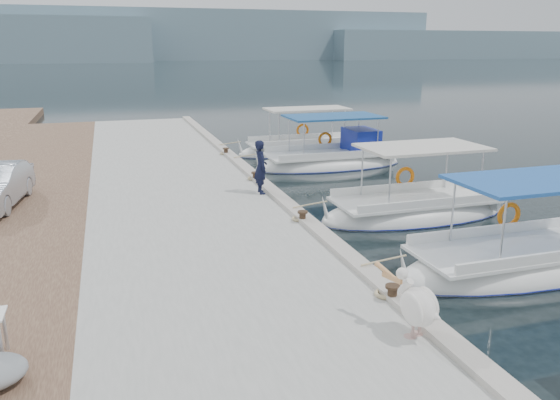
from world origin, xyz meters
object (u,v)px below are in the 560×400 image
Objects in this scene: pelican at (416,305)px; fishing_caique_d at (331,162)px; fisherman at (261,167)px; fishing_caique_e at (303,151)px; fishing_caique_b at (527,264)px; fishing_caique_c at (413,213)px.

fishing_caique_d is at bearing 72.44° from pelican.
fisherman reaches higher than fishing_caique_d.
fishing_caique_b is at bearing -89.61° from fishing_caique_e.
fishing_caique_b and fishing_caique_d have the same top height.
fishing_caique_c is at bearing 94.76° from fishing_caique_b.
pelican is (-4.57, -18.09, 0.94)m from fishing_caique_e.
fishing_caique_d is at bearing -40.73° from fisherman.
fishing_caique_e is at bearing -27.47° from fisherman.
fishing_caique_e is 4.79× the size of pelican.
fishing_caique_b is at bearing -145.20° from fisherman.
fishing_caique_c is 8.44m from pelican.
fishing_caique_c is at bearing -91.42° from fishing_caique_e.
fishing_caique_c is 3.55× the size of fisherman.
fishing_caique_e is at bearing 75.83° from pelican.
fishing_caique_e is 9.74m from fisherman.
fishing_caique_c is 0.92× the size of fishing_caique_e.
fishing_caique_c is 5.06m from fisherman.
fishing_caique_d is 3.91× the size of fisherman.
fisherman reaches higher than fishing_caique_b.
fishing_caique_b is 4.53m from fishing_caique_c.
fishing_caique_b is 1.03× the size of fishing_caique_e.
fishing_caique_d is (0.04, 12.22, 0.07)m from fishing_caique_b.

